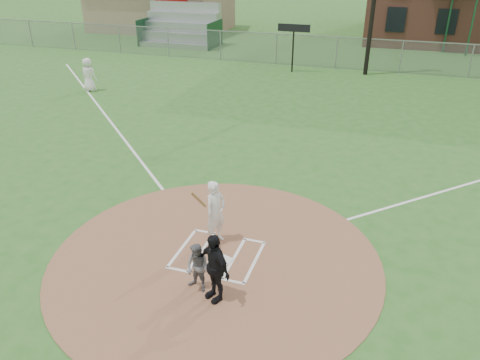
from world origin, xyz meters
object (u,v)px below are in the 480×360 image
(home_plate, at_px, (221,261))
(catcher, at_px, (198,268))
(ondeck_player, at_px, (89,75))
(batter_at_plate, at_px, (215,212))
(umpire, at_px, (214,267))

(home_plate, height_order, catcher, catcher)
(ondeck_player, relative_size, batter_at_plate, 1.01)
(umpire, bearing_deg, catcher, -165.53)
(ondeck_player, distance_m, batter_at_plate, 16.65)
(catcher, distance_m, ondeck_player, 18.32)
(umpire, height_order, ondeck_player, ondeck_player)
(home_plate, bearing_deg, ondeck_player, 134.53)
(home_plate, relative_size, umpire, 0.29)
(catcher, bearing_deg, ondeck_player, 147.81)
(ondeck_player, height_order, batter_at_plate, batter_at_plate)
(home_plate, relative_size, catcher, 0.41)
(catcher, bearing_deg, batter_at_plate, 115.25)
(home_plate, distance_m, catcher, 1.31)
(catcher, xyz_separation_m, ondeck_player, (-12.19, 13.67, 0.27))
(ondeck_player, bearing_deg, batter_at_plate, 137.67)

